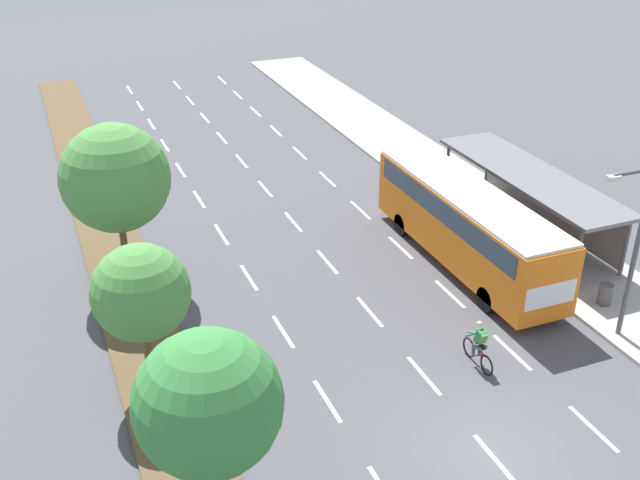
# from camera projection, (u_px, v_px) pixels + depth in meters

# --- Properties ---
(ground_plane) EXTENTS (140.00, 140.00, 0.00)m
(ground_plane) POSITION_uv_depth(u_px,v_px,m) (492.00, 455.00, 21.83)
(ground_plane) COLOR #4C4C51
(median_strip) EXTENTS (2.60, 52.00, 0.12)m
(median_strip) POSITION_uv_depth(u_px,v_px,m) (104.00, 221.00, 35.51)
(median_strip) COLOR brown
(median_strip) RESTS_ON ground
(sidewalk_right) EXTENTS (4.50, 52.00, 0.15)m
(sidewalk_right) POSITION_uv_depth(u_px,v_px,m) (430.00, 169.00, 41.34)
(sidewalk_right) COLOR #ADAAA3
(sidewalk_right) RESTS_ON ground
(lane_divider_left) EXTENTS (0.14, 48.63, 0.01)m
(lane_divider_left) POSITION_uv_depth(u_px,v_px,m) (210.00, 216.00, 36.16)
(lane_divider_left) COLOR white
(lane_divider_left) RESTS_ON ground
(lane_divider_center) EXTENTS (0.14, 48.63, 0.01)m
(lane_divider_center) POSITION_uv_depth(u_px,v_px,m) (279.00, 205.00, 37.32)
(lane_divider_center) COLOR white
(lane_divider_center) RESTS_ON ground
(lane_divider_right) EXTENTS (0.14, 48.63, 0.01)m
(lane_divider_right) POSITION_uv_depth(u_px,v_px,m) (343.00, 194.00, 38.49)
(lane_divider_right) COLOR white
(lane_divider_right) RESTS_ON ground
(bus_shelter) EXTENTS (2.90, 10.77, 2.86)m
(bus_shelter) POSITION_uv_depth(u_px,v_px,m) (533.00, 196.00, 33.63)
(bus_shelter) COLOR gray
(bus_shelter) RESTS_ON sidewalk_right
(bus) EXTENTS (2.54, 11.29, 3.37)m
(bus) POSITION_uv_depth(u_px,v_px,m) (467.00, 220.00, 31.01)
(bus) COLOR orange
(bus) RESTS_ON ground
(cyclist) EXTENTS (0.46, 1.82, 1.71)m
(cyclist) POSITION_uv_depth(u_px,v_px,m) (479.00, 346.00, 25.31)
(cyclist) COLOR black
(cyclist) RESTS_ON ground
(median_tree_nearest) EXTENTS (3.42, 3.42, 6.31)m
(median_tree_nearest) POSITION_uv_depth(u_px,v_px,m) (208.00, 404.00, 16.67)
(median_tree_nearest) COLOR brown
(median_tree_nearest) RESTS_ON median_strip
(median_tree_second) EXTENTS (3.07, 3.07, 5.03)m
(median_tree_second) POSITION_uv_depth(u_px,v_px,m) (141.00, 293.00, 22.97)
(median_tree_second) COLOR brown
(median_tree_second) RESTS_ON median_strip
(median_tree_third) EXTENTS (4.20, 4.20, 6.55)m
(median_tree_third) POSITION_uv_depth(u_px,v_px,m) (115.00, 178.00, 28.56)
(median_tree_third) COLOR brown
(median_tree_third) RESTS_ON median_strip
(streetlight) EXTENTS (1.91, 0.24, 6.50)m
(streetlight) POSITION_uv_depth(u_px,v_px,m) (634.00, 242.00, 25.35)
(streetlight) COLOR #4C4C51
(streetlight) RESTS_ON sidewalk_right
(trash_bin) EXTENTS (0.52, 0.52, 0.85)m
(trash_bin) POSITION_uv_depth(u_px,v_px,m) (605.00, 294.00, 28.68)
(trash_bin) COLOR #4C4C51
(trash_bin) RESTS_ON sidewalk_right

